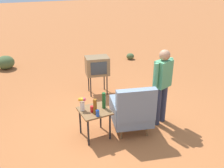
# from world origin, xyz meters

# --- Properties ---
(ground_plane) EXTENTS (60.00, 60.00, 0.00)m
(ground_plane) POSITION_xyz_m (0.00, 0.00, 0.00)
(ground_plane) COLOR #AD6033
(armchair) EXTENTS (0.94, 0.95, 1.06)m
(armchair) POSITION_xyz_m (-0.21, 0.17, 0.50)
(armchair) COLOR brown
(armchair) RESTS_ON ground
(side_table) EXTENTS (0.56, 0.56, 0.59)m
(side_table) POSITION_xyz_m (0.52, -0.04, 0.50)
(side_table) COLOR black
(side_table) RESTS_ON ground
(tv_on_stand) EXTENTS (0.68, 0.56, 1.03)m
(tv_on_stand) POSITION_xyz_m (-0.33, -1.86, 0.78)
(tv_on_stand) COLOR black
(tv_on_stand) RESTS_ON ground
(person_standing) EXTENTS (0.55, 0.32, 1.64)m
(person_standing) POSITION_xyz_m (-0.94, 0.11, 0.94)
(person_standing) COLOR #2D3347
(person_standing) RESTS_ON ground
(soda_can_blue) EXTENTS (0.07, 0.07, 0.12)m
(soda_can_blue) POSITION_xyz_m (0.54, 0.19, 0.65)
(soda_can_blue) COLOR blue
(soda_can_blue) RESTS_ON side_table
(bottle_wine_green) EXTENTS (0.07, 0.07, 0.32)m
(bottle_wine_green) POSITION_xyz_m (0.31, -0.05, 0.75)
(bottle_wine_green) COLOR #1E5623
(bottle_wine_green) RESTS_ON side_table
(bottle_tall_amber) EXTENTS (0.07, 0.07, 0.30)m
(bottle_tall_amber) POSITION_xyz_m (0.55, 0.08, 0.74)
(bottle_tall_amber) COLOR brown
(bottle_tall_amber) RESTS_ON side_table
(soda_can_red) EXTENTS (0.07, 0.07, 0.12)m
(soda_can_red) POSITION_xyz_m (0.58, -0.01, 0.65)
(soda_can_red) COLOR red
(soda_can_red) RESTS_ON side_table
(flower_vase) EXTENTS (0.15, 0.10, 0.27)m
(flower_vase) POSITION_xyz_m (0.72, -0.15, 0.74)
(flower_vase) COLOR silver
(flower_vase) RESTS_ON side_table
(shrub_near) EXTENTS (0.30, 0.30, 0.23)m
(shrub_near) POSITION_xyz_m (-2.66, -4.08, 0.11)
(shrub_near) COLOR #475B33
(shrub_near) RESTS_ON ground
(shrub_mid) EXTENTS (0.59, 0.59, 0.46)m
(shrub_mid) POSITION_xyz_m (1.75, -5.05, 0.23)
(shrub_mid) COLOR #475B33
(shrub_mid) RESTS_ON ground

